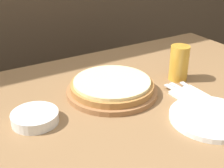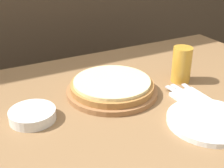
{
  "view_description": "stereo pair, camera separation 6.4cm",
  "coord_description": "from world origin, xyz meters",
  "px_view_note": "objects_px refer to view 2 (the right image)",
  "views": [
    {
      "loc": [
        -0.62,
        -0.86,
        1.34
      ],
      "look_at": [
        -0.07,
        0.05,
        0.82
      ],
      "focal_mm": 50.0,
      "sensor_mm": 36.0,
      "label": 1
    },
    {
      "loc": [
        -0.56,
        -0.89,
        1.34
      ],
      "look_at": [
        -0.07,
        0.05,
        0.82
      ],
      "focal_mm": 50.0,
      "sensor_mm": 36.0,
      "label": 2
    }
  ],
  "objects_px": {
    "dinner_plate": "(209,121)",
    "dinner_knife": "(190,95)",
    "spoon": "(195,94)",
    "fork": "(185,97)",
    "side_bowl": "(33,115)",
    "beer_glass": "(182,63)",
    "pizza_on_board": "(112,87)"
  },
  "relations": [
    {
      "from": "dinner_plate",
      "to": "dinner_knife",
      "type": "xyz_separation_m",
      "value": [
        0.05,
        0.16,
        0.01
      ]
    },
    {
      "from": "dinner_knife",
      "to": "spoon",
      "type": "bearing_deg",
      "value": 0.0
    },
    {
      "from": "fork",
      "to": "dinner_plate",
      "type": "bearing_deg",
      "value": -100.62
    },
    {
      "from": "fork",
      "to": "dinner_knife",
      "type": "distance_m",
      "value": 0.02
    },
    {
      "from": "spoon",
      "to": "side_bowl",
      "type": "bearing_deg",
      "value": 167.79
    },
    {
      "from": "beer_glass",
      "to": "dinner_knife",
      "type": "xyz_separation_m",
      "value": [
        -0.06,
        -0.14,
        -0.07
      ]
    },
    {
      "from": "pizza_on_board",
      "to": "dinner_knife",
      "type": "bearing_deg",
      "value": -35.42
    },
    {
      "from": "side_bowl",
      "to": "pizza_on_board",
      "type": "bearing_deg",
      "value": 7.84
    },
    {
      "from": "side_bowl",
      "to": "spoon",
      "type": "height_order",
      "value": "side_bowl"
    },
    {
      "from": "dinner_plate",
      "to": "spoon",
      "type": "relative_size",
      "value": 1.59
    },
    {
      "from": "pizza_on_board",
      "to": "spoon",
      "type": "height_order",
      "value": "pizza_on_board"
    },
    {
      "from": "dinner_plate",
      "to": "side_bowl",
      "type": "relative_size",
      "value": 1.76
    },
    {
      "from": "beer_glass",
      "to": "fork",
      "type": "distance_m",
      "value": 0.18
    },
    {
      "from": "side_bowl",
      "to": "spoon",
      "type": "distance_m",
      "value": 0.59
    },
    {
      "from": "dinner_knife",
      "to": "pizza_on_board",
      "type": "bearing_deg",
      "value": 144.58
    },
    {
      "from": "side_bowl",
      "to": "dinner_knife",
      "type": "bearing_deg",
      "value": -12.74
    },
    {
      "from": "fork",
      "to": "spoon",
      "type": "distance_m",
      "value": 0.05
    },
    {
      "from": "beer_glass",
      "to": "dinner_plate",
      "type": "xyz_separation_m",
      "value": [
        -0.12,
        -0.3,
        -0.07
      ]
    },
    {
      "from": "pizza_on_board",
      "to": "dinner_knife",
      "type": "xyz_separation_m",
      "value": [
        0.24,
        -0.17,
        -0.01
      ]
    },
    {
      "from": "pizza_on_board",
      "to": "dinner_plate",
      "type": "bearing_deg",
      "value": -60.72
    },
    {
      "from": "dinner_plate",
      "to": "fork",
      "type": "bearing_deg",
      "value": 79.38
    },
    {
      "from": "dinner_plate",
      "to": "spoon",
      "type": "bearing_deg",
      "value": 63.27
    },
    {
      "from": "dinner_plate",
      "to": "side_bowl",
      "type": "bearing_deg",
      "value": 150.48
    },
    {
      "from": "side_bowl",
      "to": "spoon",
      "type": "xyz_separation_m",
      "value": [
        0.58,
        -0.13,
        -0.0
      ]
    },
    {
      "from": "side_bowl",
      "to": "dinner_plate",
      "type": "bearing_deg",
      "value": -29.52
    },
    {
      "from": "pizza_on_board",
      "to": "dinner_knife",
      "type": "height_order",
      "value": "pizza_on_board"
    },
    {
      "from": "beer_glass",
      "to": "fork",
      "type": "height_order",
      "value": "beer_glass"
    },
    {
      "from": "side_bowl",
      "to": "spoon",
      "type": "relative_size",
      "value": 0.9
    },
    {
      "from": "spoon",
      "to": "dinner_plate",
      "type": "bearing_deg",
      "value": -116.73
    },
    {
      "from": "dinner_knife",
      "to": "spoon",
      "type": "relative_size",
      "value": 1.18
    },
    {
      "from": "pizza_on_board",
      "to": "spoon",
      "type": "bearing_deg",
      "value": -32.76
    },
    {
      "from": "pizza_on_board",
      "to": "dinner_plate",
      "type": "xyz_separation_m",
      "value": [
        0.18,
        -0.33,
        -0.02
      ]
    }
  ]
}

